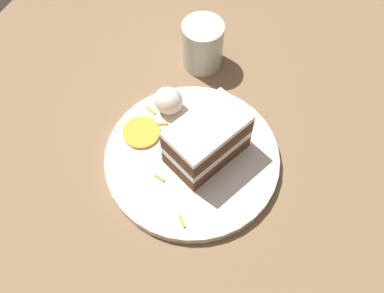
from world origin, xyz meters
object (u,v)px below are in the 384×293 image
object	(u,v)px
plate	(192,158)
cake_slice	(207,140)
orange_garnish	(141,133)
drinking_glass	(202,47)
cream_dollop	(168,101)

from	to	relation	value
plate	cake_slice	bearing A→B (deg)	37.92
orange_garnish	drinking_glass	world-z (taller)	drinking_glass
cream_dollop	orange_garnish	xyz separation A→B (m)	(-0.02, -0.06, -0.02)
cake_slice	orange_garnish	size ratio (longest dim) A/B	2.30
cake_slice	plate	bearing A→B (deg)	59.52
orange_garnish	cream_dollop	bearing A→B (deg)	74.14
plate	cake_slice	size ratio (longest dim) A/B	1.99
plate	cream_dollop	size ratio (longest dim) A/B	5.70
plate	cake_slice	world-z (taller)	cake_slice
cake_slice	drinking_glass	bearing A→B (deg)	-41.13
plate	drinking_glass	world-z (taller)	drinking_glass
cream_dollop	orange_garnish	world-z (taller)	cream_dollop
cream_dollop	cake_slice	bearing A→B (deg)	-28.15
cake_slice	drinking_glass	distance (m)	0.21
plate	orange_garnish	distance (m)	0.09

